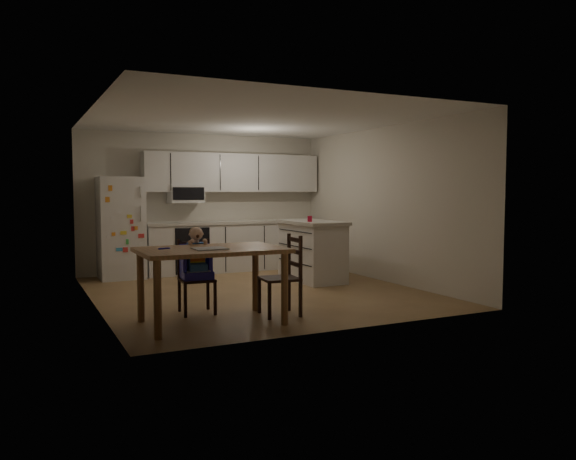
# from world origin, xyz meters

# --- Properties ---
(room) EXTENTS (4.52, 5.01, 2.51)m
(room) POSITION_xyz_m (0.00, 0.48, 1.25)
(room) COLOR brown
(room) RESTS_ON ground
(refrigerator) EXTENTS (0.72, 0.70, 1.70)m
(refrigerator) POSITION_xyz_m (-1.55, 2.15, 0.85)
(refrigerator) COLOR silver
(refrigerator) RESTS_ON ground
(kitchen_run) EXTENTS (3.37, 0.62, 2.15)m
(kitchen_run) POSITION_xyz_m (0.50, 2.24, 0.88)
(kitchen_run) COLOR silver
(kitchen_run) RESTS_ON ground
(kitchen_island) EXTENTS (0.70, 1.33, 0.98)m
(kitchen_island) POSITION_xyz_m (1.22, 0.54, 0.49)
(kitchen_island) COLOR silver
(kitchen_island) RESTS_ON ground
(red_cup) EXTENTS (0.07, 0.07, 0.09)m
(red_cup) POSITION_xyz_m (1.05, 0.30, 1.03)
(red_cup) COLOR #B90C27
(red_cup) RESTS_ON kitchen_island
(dining_table) EXTENTS (1.57, 1.01, 0.84)m
(dining_table) POSITION_xyz_m (-1.20, -1.61, 0.73)
(dining_table) COLOR brown
(dining_table) RESTS_ON ground
(napkin) EXTENTS (0.34, 0.30, 0.01)m
(napkin) POSITION_xyz_m (-1.26, -1.72, 0.85)
(napkin) COLOR #B2B2B7
(napkin) RESTS_ON dining_table
(toddler_spoon) EXTENTS (0.12, 0.06, 0.02)m
(toddler_spoon) POSITION_xyz_m (-1.71, -1.50, 0.85)
(toddler_spoon) COLOR #2F2AD4
(toddler_spoon) RESTS_ON dining_table
(chair_booster) EXTENTS (0.42, 0.42, 1.04)m
(chair_booster) POSITION_xyz_m (-1.20, -1.00, 0.63)
(chair_booster) COLOR black
(chair_booster) RESTS_ON ground
(chair_side) EXTENTS (0.46, 0.46, 0.95)m
(chair_side) POSITION_xyz_m (-0.26, -1.57, 0.54)
(chair_side) COLOR black
(chair_side) RESTS_ON ground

